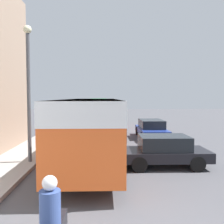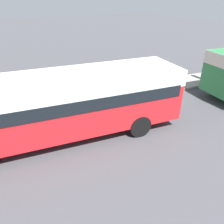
% 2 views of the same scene
% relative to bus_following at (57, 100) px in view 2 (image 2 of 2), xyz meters
% --- Properties ---
extents(bus_following, '(2.55, 10.53, 2.81)m').
position_rel_bus_following_xyz_m(bus_following, '(0.00, 0.00, 0.00)').
color(bus_following, red).
rests_on(bus_following, ground_plane).
extents(pedestrian_near_curb, '(0.36, 0.36, 1.84)m').
position_rel_bus_following_xyz_m(pedestrian_near_curb, '(-3.07, 10.75, -0.74)').
color(pedestrian_near_curb, '#232838').
rests_on(pedestrian_near_curb, sidewalk).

